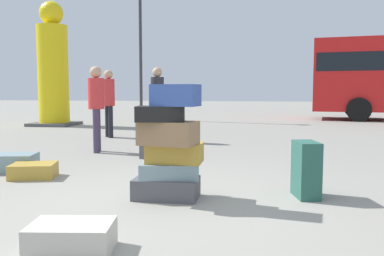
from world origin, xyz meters
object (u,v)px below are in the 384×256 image
object	(u,v)px
suitcase_cream_foreground_near	(72,237)
suitcase_charcoal_white_trunk	(149,138)
suitcase_slate_foreground_far	(13,163)
suitcase_tower	(169,151)
person_bearded_onlooker	(96,101)
suitcase_teal_behind_tower	(306,169)
suitcase_tan_right_side	(34,171)
person_passerby_in_red	(109,98)
yellow_dummy_statue	(53,71)
lamp_post	(140,13)
person_tourist_with_camera	(157,98)

from	to	relation	value
suitcase_cream_foreground_near	suitcase_charcoal_white_trunk	xyz separation A→B (m)	(-0.54, 4.14, 0.24)
suitcase_slate_foreground_far	suitcase_tower	bearing A→B (deg)	-35.38
suitcase_cream_foreground_near	suitcase_tower	bearing A→B (deg)	67.28
person_bearded_onlooker	suitcase_charcoal_white_trunk	bearing A→B (deg)	52.61
suitcase_slate_foreground_far	suitcase_teal_behind_tower	distance (m)	4.07
suitcase_cream_foreground_near	suitcase_tan_right_side	bearing A→B (deg)	117.55
suitcase_teal_behind_tower	person_passerby_in_red	bearing A→B (deg)	117.71
suitcase_tan_right_side	person_bearded_onlooker	world-z (taller)	person_bearded_onlooker
suitcase_tower	suitcase_tan_right_side	bearing A→B (deg)	159.34
suitcase_tower	suitcase_teal_behind_tower	size ratio (longest dim) A/B	2.00
suitcase_tower	suitcase_cream_foreground_near	xyz separation A→B (m)	(-0.39, -1.51, -0.42)
suitcase_tan_right_side	person_bearded_onlooker	xyz separation A→B (m)	(-0.05, 2.30, 0.87)
suitcase_slate_foreground_far	suitcase_charcoal_white_trunk	world-z (taller)	suitcase_charcoal_white_trunk
person_passerby_in_red	yellow_dummy_statue	xyz separation A→B (m)	(-3.06, 3.04, 0.82)
suitcase_slate_foreground_far	person_passerby_in_red	world-z (taller)	person_passerby_in_red
suitcase_tower	yellow_dummy_statue	bearing A→B (deg)	124.36
suitcase_charcoal_white_trunk	lamp_post	bearing A→B (deg)	115.78
suitcase_charcoal_white_trunk	suitcase_teal_behind_tower	bearing A→B (deg)	-35.38
suitcase_slate_foreground_far	suitcase_charcoal_white_trunk	distance (m)	2.23
person_tourist_with_camera	person_passerby_in_red	distance (m)	1.49
person_tourist_with_camera	lamp_post	distance (m)	7.62
suitcase_teal_behind_tower	person_passerby_in_red	xyz separation A→B (m)	(-4.17, 5.09, 0.68)
suitcase_charcoal_white_trunk	person_tourist_with_camera	bearing A→B (deg)	108.95
suitcase_tower	person_passerby_in_red	world-z (taller)	person_passerby_in_red
person_passerby_in_red	yellow_dummy_statue	distance (m)	4.39
suitcase_cream_foreground_near	suitcase_charcoal_white_trunk	bearing A→B (deg)	89.35
lamp_post	person_passerby_in_red	bearing A→B (deg)	-81.22
person_tourist_with_camera	yellow_dummy_statue	xyz separation A→B (m)	(-4.44, 3.60, 0.80)
suitcase_cream_foreground_near	suitcase_tan_right_side	world-z (taller)	suitcase_cream_foreground_near
yellow_dummy_statue	suitcase_slate_foreground_far	bearing A→B (deg)	-66.25
suitcase_tower	suitcase_charcoal_white_trunk	distance (m)	2.80
suitcase_tan_right_side	person_passerby_in_red	xyz separation A→B (m)	(-0.69, 4.65, 0.89)
suitcase_tower	suitcase_teal_behind_tower	bearing A→B (deg)	12.50
suitcase_tower	person_bearded_onlooker	distance (m)	3.73
suitcase_cream_foreground_near	person_tourist_with_camera	distance (m)	6.50
suitcase_tan_right_side	suitcase_slate_foreground_far	distance (m)	0.61
suitcase_charcoal_white_trunk	person_bearded_onlooker	world-z (taller)	person_bearded_onlooker
suitcase_tan_right_side	person_passerby_in_red	size ratio (longest dim) A/B	0.34
suitcase_cream_foreground_near	person_passerby_in_red	world-z (taller)	person_passerby_in_red
suitcase_charcoal_white_trunk	yellow_dummy_statue	bearing A→B (deg)	138.37
person_bearded_onlooker	lamp_post	distance (m)	9.06
suitcase_tower	suitcase_cream_foreground_near	world-z (taller)	suitcase_tower
lamp_post	yellow_dummy_statue	bearing A→B (deg)	-125.94
suitcase_teal_behind_tower	lamp_post	size ratio (longest dim) A/B	0.10
suitcase_charcoal_white_trunk	suitcase_tower	bearing A→B (deg)	-61.75
suitcase_charcoal_white_trunk	suitcase_tan_right_side	bearing A→B (deg)	-111.71
suitcase_charcoal_white_trunk	person_bearded_onlooker	xyz separation A→B (m)	(-1.14, 0.44, 0.62)
person_bearded_onlooker	yellow_dummy_statue	bearing A→B (deg)	-161.79
suitcase_tower	person_passerby_in_red	size ratio (longest dim) A/B	0.74
yellow_dummy_statue	person_bearded_onlooker	bearing A→B (deg)	-55.48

